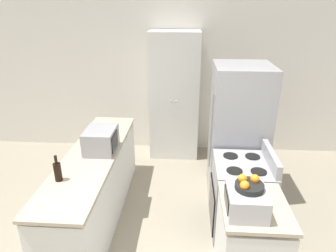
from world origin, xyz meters
The scene contains 10 objects.
wall_back centered at (0.00, 3.37, 1.30)m, with size 7.00×0.06×2.60m.
counter_left centered at (-0.88, 1.31, 0.43)m, with size 0.60×2.42×0.89m.
counter_right centered at (0.88, 0.46, 0.43)m, with size 0.60×0.72×0.89m.
pantry_cabinet centered at (0.03, 3.08, 1.07)m, with size 0.82×0.51×2.15m.
stove centered at (0.90, 1.19, 0.45)m, with size 0.66×0.70×1.05m.
refrigerator centered at (0.94, 1.97, 0.92)m, with size 0.76×0.76×1.84m.
microwave centered at (-0.78, 1.41, 1.02)m, with size 0.36×0.44×0.28m.
wine_bottle centered at (-1.04, 0.73, 0.99)m, with size 0.08×0.08×0.28m.
toaster_oven centered at (0.77, 0.38, 0.99)m, with size 0.34×0.41×0.21m.
fruit_bowl centered at (0.78, 0.40, 1.14)m, with size 0.24×0.24×0.11m.
Camera 1 is at (0.25, -1.79, 2.57)m, focal length 32.00 mm.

